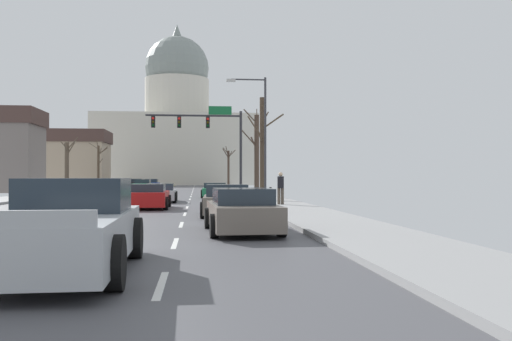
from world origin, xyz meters
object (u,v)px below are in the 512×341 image
(sedan_oncoming_00, at_px, (94,187))
(sedan_oncoming_03, at_px, (136,183))
(sedan_near_00, at_px, (215,190))
(sedan_near_02, at_px, (148,197))
(sedan_oncoming_01, at_px, (143,186))
(sedan_oncoming_02, at_px, (152,184))
(bicycle_parked, at_px, (270,195))
(pickup_truck_near_05, at_px, (69,230))
(pedestrian_00, at_px, (281,186))
(signal_gantry, at_px, (208,130))
(sedan_near_04, at_px, (242,211))
(sedan_near_01, at_px, (160,193))
(street_lamp_right, at_px, (260,127))
(sedan_near_03, at_px, (227,201))

(sedan_oncoming_00, distance_m, sedan_oncoming_03, 33.04)
(sedan_near_00, height_order, sedan_oncoming_00, sedan_oncoming_00)
(sedan_near_02, bearing_deg, sedan_near_00, 75.34)
(sedan_oncoming_01, distance_m, sedan_oncoming_03, 22.40)
(sedan_oncoming_02, bearing_deg, sedan_near_00, -77.10)
(bicycle_parked, bearing_deg, pickup_truck_near_05, -105.27)
(pedestrian_00, bearing_deg, sedan_near_02, -173.29)
(signal_gantry, bearing_deg, sedan_oncoming_03, 104.61)
(sedan_oncoming_00, bearing_deg, sedan_near_04, -73.42)
(sedan_oncoming_03, bearing_deg, bicycle_parked, -75.14)
(sedan_near_01, bearing_deg, sedan_oncoming_02, 95.40)
(sedan_oncoming_01, distance_m, sedan_oncoming_02, 12.50)
(street_lamp_right, xyz_separation_m, sedan_near_03, (-2.64, -11.64, -4.09))
(signal_gantry, distance_m, sedan_near_02, 18.93)
(sedan_near_01, xyz_separation_m, sedan_oncoming_03, (-6.76, 48.69, 0.03))
(sedan_near_02, distance_m, sedan_oncoming_03, 56.38)
(street_lamp_right, xyz_separation_m, bicycle_parked, (0.54, -0.75, -4.20))
(sedan_near_03, bearing_deg, bicycle_parked, 73.73)
(sedan_near_02, relative_size, sedan_near_03, 1.00)
(sedan_oncoming_02, xyz_separation_m, pedestrian_00, (10.35, -45.51, 0.49))
(signal_gantry, bearing_deg, sedan_oncoming_02, 103.56)
(sedan_near_02, distance_m, sedan_oncoming_02, 46.44)
(signal_gantry, height_order, pedestrian_00, signal_gantry)
(sedan_oncoming_03, bearing_deg, sedan_oncoming_02, -72.38)
(sedan_oncoming_02, relative_size, sedan_oncoming_03, 0.94)
(sedan_near_03, relative_size, sedan_oncoming_00, 1.00)
(sedan_near_04, bearing_deg, sedan_near_01, 100.42)
(sedan_near_03, xyz_separation_m, sedan_oncoming_02, (-7.19, 51.88, -0.01))
(sedan_near_03, bearing_deg, pedestrian_00, 63.65)
(sedan_near_00, relative_size, bicycle_parked, 2.57)
(pedestrian_00, relative_size, bicycle_parked, 0.95)
(pickup_truck_near_05, height_order, sedan_oncoming_00, pickup_truck_near_05)
(pedestrian_00, bearing_deg, street_lamp_right, 95.59)
(sedan_oncoming_02, height_order, sedan_oncoming_03, sedan_oncoming_02)
(pickup_truck_near_05, distance_m, sedan_oncoming_00, 42.12)
(pedestrian_00, distance_m, bicycle_parked, 4.56)
(pickup_truck_near_05, bearing_deg, sedan_near_02, 90.87)
(sedan_near_02, xyz_separation_m, sedan_near_03, (3.63, -5.58, 0.02))
(sedan_near_01, relative_size, pedestrian_00, 2.76)
(pickup_truck_near_05, xyz_separation_m, bicycle_parked, (6.52, 23.89, -0.23))
(pickup_truck_near_05, height_order, sedan_oncoming_03, pickup_truck_near_05)
(sedan_near_02, bearing_deg, sedan_near_04, -73.15)
(sedan_oncoming_00, distance_m, sedan_oncoming_01, 11.33)
(sedan_near_01, distance_m, sedan_oncoming_01, 26.76)
(signal_gantry, relative_size, sedan_oncoming_02, 1.78)
(sedan_near_04, height_order, pickup_truck_near_05, pickup_truck_near_05)
(sedan_oncoming_00, bearing_deg, sedan_near_03, -69.97)
(sedan_near_03, relative_size, sedan_oncoming_01, 0.92)
(sedan_near_00, xyz_separation_m, pickup_truck_near_05, (-3.47, -32.92, 0.18))
(bicycle_parked, bearing_deg, sedan_oncoming_01, 109.95)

